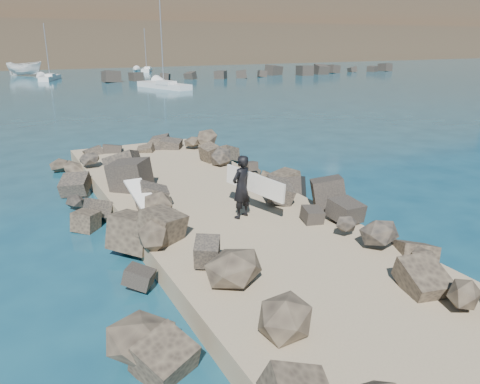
{
  "coord_description": "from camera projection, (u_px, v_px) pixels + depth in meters",
  "views": [
    {
      "loc": [
        -5.95,
        -12.4,
        5.7
      ],
      "look_at": [
        0.0,
        -1.0,
        1.5
      ],
      "focal_mm": 35.0,
      "sensor_mm": 36.0,
      "label": 1
    }
  ],
  "objects": [
    {
      "name": "sailboat_b",
      "position": [
        50.0,
        78.0,
        68.91
      ],
      "size": [
        3.9,
        6.74,
        8.1
      ],
      "color": "silver",
      "rests_on": "ground"
    },
    {
      "name": "breakwater_secondary",
      "position": [
        271.0,
        72.0,
        76.4
      ],
      "size": [
        52.0,
        4.0,
        1.2
      ],
      "primitive_type": "cube",
      "color": "black",
      "rests_on": "ground"
    },
    {
      "name": "headland",
      "position": [
        35.0,
        6.0,
        149.1
      ],
      "size": [
        360.0,
        140.0,
        32.0
      ],
      "primitive_type": "cube",
      "color": "#2D4919",
      "rests_on": "ground"
    },
    {
      "name": "ground",
      "position": [
        225.0,
        228.0,
        14.84
      ],
      "size": [
        800.0,
        800.0,
        0.0
      ],
      "primitive_type": "plane",
      "color": "#0F384C",
      "rests_on": "ground"
    },
    {
      "name": "sailboat_d",
      "position": [
        147.0,
        70.0,
        86.97
      ],
      "size": [
        3.7,
        6.49,
        7.82
      ],
      "color": "silver",
      "rests_on": "ground"
    },
    {
      "name": "riprap_right",
      "position": [
        329.0,
        213.0,
        14.7
      ],
      "size": [
        2.6,
        22.0,
        1.0
      ],
      "primitive_type": "cube",
      "color": "black",
      "rests_on": "ground"
    },
    {
      "name": "jetty",
      "position": [
        257.0,
        243.0,
        13.06
      ],
      "size": [
        6.0,
        26.0,
        0.6
      ],
      "primitive_type": "cube",
      "color": "#8C7759",
      "rests_on": "ground"
    },
    {
      "name": "sailboat_c",
      "position": [
        164.0,
        85.0,
        57.32
      ],
      "size": [
        4.5,
        8.85,
        10.3
      ],
      "color": "silver",
      "rests_on": "ground"
    },
    {
      "name": "surfboard_resting",
      "position": [
        144.0,
        201.0,
        14.2
      ],
      "size": [
        0.62,
        2.32,
        0.08
      ],
      "primitive_type": "cube",
      "rotation": [
        0.0,
        0.0,
        0.02
      ],
      "color": "white",
      "rests_on": "riprap_left"
    },
    {
      "name": "boat_imported",
      "position": [
        24.0,
        68.0,
        77.27
      ],
      "size": [
        6.37,
        5.24,
        2.36
      ],
      "primitive_type": "imported",
      "rotation": [
        0.0,
        0.0,
        1.0
      ],
      "color": "white",
      "rests_on": "ground"
    },
    {
      "name": "riprap_left",
      "position": [
        150.0,
        250.0,
        12.15
      ],
      "size": [
        2.6,
        22.0,
        1.0
      ],
      "primitive_type": "cube",
      "color": "black",
      "rests_on": "ground"
    },
    {
      "name": "sailboat_f",
      "position": [
        158.0,
        64.0,
        109.43
      ],
      "size": [
        1.93,
        4.99,
        6.11
      ],
      "color": "silver",
      "rests_on": "ground"
    },
    {
      "name": "surfer_with_board",
      "position": [
        243.0,
        186.0,
        13.84
      ],
      "size": [
        1.25,
        2.29,
        1.91
      ],
      "color": "black",
      "rests_on": "jetty"
    }
  ]
}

